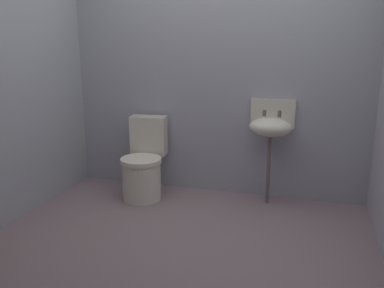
% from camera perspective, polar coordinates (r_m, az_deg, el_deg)
% --- Properties ---
extents(ground_plane, '(3.39, 2.56, 0.08)m').
position_cam_1_polar(ground_plane, '(3.38, -1.34, -13.34)').
color(ground_plane, gray).
extents(wall_back, '(3.39, 0.10, 2.31)m').
position_cam_1_polar(wall_back, '(4.10, 3.46, 9.08)').
color(wall_back, '#A1A3AF').
rests_on(wall_back, ground).
extents(wall_left, '(0.10, 2.36, 2.31)m').
position_cam_1_polar(wall_left, '(3.87, -23.52, 7.60)').
color(wall_left, '#9FA4AB').
rests_on(wall_left, ground).
extents(toilet_near_wall, '(0.45, 0.63, 0.78)m').
position_cam_1_polar(toilet_near_wall, '(4.09, -6.78, -2.98)').
color(toilet_near_wall, silver).
rests_on(toilet_near_wall, ground).
extents(sink, '(0.42, 0.35, 0.99)m').
position_cam_1_polar(sink, '(3.86, 11.01, 2.46)').
color(sink, '#6A5D5D').
rests_on(sink, ground).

